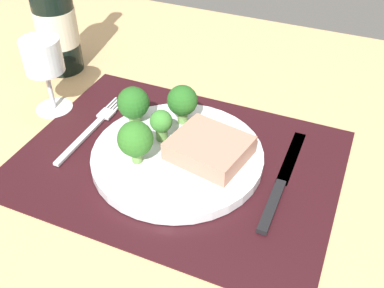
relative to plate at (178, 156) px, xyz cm
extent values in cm
cube|color=tan|center=(0.00, 0.00, -2.60)|extent=(140.00, 110.00, 3.00)
cube|color=black|center=(0.00, 0.00, -0.95)|extent=(47.91, 35.68, 0.30)
cylinder|color=silver|center=(0.00, 0.00, 0.00)|extent=(25.94, 25.94, 1.60)
cube|color=tan|center=(4.69, 1.10, 2.25)|extent=(12.32, 11.22, 2.91)
cylinder|color=#6B994C|center=(-4.52, -4.17, 1.78)|extent=(1.53, 1.53, 1.96)
sphere|color=#2D6B23|center=(-4.52, -4.17, 4.96)|extent=(5.17, 5.17, 5.17)
cylinder|color=#6B994C|center=(-2.38, 7.25, 1.85)|extent=(1.65, 1.65, 2.11)
sphere|color=#235B1E|center=(-2.38, 7.25, 4.98)|extent=(4.88, 4.88, 4.88)
cylinder|color=#5B8942|center=(-3.51, 1.92, 1.77)|extent=(1.80, 1.80, 1.95)
sphere|color=#387A2D|center=(-3.51, 1.92, 4.22)|extent=(3.47, 3.47, 3.47)
cylinder|color=#6B994C|center=(-9.66, 4.40, 1.48)|extent=(1.91, 1.91, 1.36)
sphere|color=#235B1E|center=(-9.66, 4.40, 4.36)|extent=(5.18, 5.18, 5.18)
cube|color=silver|center=(-16.19, -2.00, -0.55)|extent=(1.00, 13.00, 0.50)
cube|color=silver|center=(-16.19, 5.80, -0.55)|extent=(2.40, 2.60, 0.40)
cube|color=silver|center=(-17.09, 8.90, -0.55)|extent=(0.30, 3.60, 0.35)
cube|color=silver|center=(-16.49, 8.90, -0.55)|extent=(0.30, 3.60, 0.35)
cube|color=silver|center=(-15.89, 8.90, -0.55)|extent=(0.30, 3.60, 0.35)
cube|color=silver|center=(-15.29, 8.90, -0.55)|extent=(0.30, 3.60, 0.35)
cube|color=black|center=(15.79, -3.90, -0.40)|extent=(1.40, 10.00, 0.80)
cube|color=silver|center=(15.79, 7.60, -0.65)|extent=(1.80, 13.00, 0.30)
cylinder|color=black|center=(-32.68, 16.70, 8.90)|extent=(7.70, 7.70, 20.00)
cylinder|color=beige|center=(-32.68, 16.70, 7.90)|extent=(7.85, 7.85, 7.00)
cylinder|color=silver|center=(-25.98, 4.27, -0.90)|extent=(6.38, 6.38, 0.40)
cylinder|color=silver|center=(-25.98, 4.27, 2.91)|extent=(0.80, 0.80, 7.22)
cylinder|color=silver|center=(-25.98, 4.27, 9.34)|extent=(6.52, 6.52, 5.64)
cylinder|color=tan|center=(-25.98, 4.27, 7.56)|extent=(5.73, 5.73, 2.09)
camera|label=1|loc=(22.15, -46.14, 44.40)|focal=41.89mm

